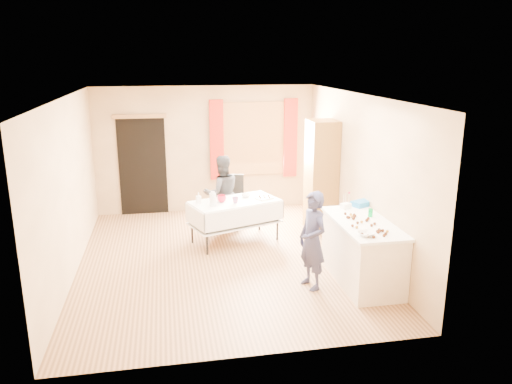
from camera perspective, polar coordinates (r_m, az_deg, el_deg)
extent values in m
cube|color=#9E7047|center=(8.16, -3.82, -7.71)|extent=(4.50, 5.50, 0.02)
cube|color=white|center=(7.53, -4.17, 10.96)|extent=(4.50, 5.50, 0.02)
cube|color=tan|center=(10.43, -5.75, 4.86)|extent=(4.50, 0.02, 2.60)
cube|color=tan|center=(5.13, -0.41, -6.10)|extent=(4.50, 0.02, 2.60)
cube|color=tan|center=(7.83, -20.65, 0.45)|extent=(0.02, 5.50, 2.60)
cube|color=tan|center=(8.30, 11.72, 1.92)|extent=(0.02, 5.50, 2.60)
cube|color=olive|center=(10.48, -0.27, 6.10)|extent=(1.32, 0.06, 1.52)
cube|color=white|center=(10.47, -0.26, 6.09)|extent=(1.20, 0.02, 1.40)
cube|color=#B22114|center=(10.33, -4.51, 5.91)|extent=(0.28, 0.06, 1.65)
cube|color=#B22114|center=(10.60, 3.95, 6.17)|extent=(0.28, 0.06, 1.65)
cube|color=black|center=(10.44, -12.82, 2.88)|extent=(0.95, 0.04, 2.00)
cube|color=olive|center=(10.24, -13.17, 8.42)|extent=(1.05, 0.06, 0.08)
cube|color=brown|center=(9.32, 7.46, 1.85)|extent=(0.50, 0.60, 2.06)
cube|color=beige|center=(7.40, 12.04, -6.84)|extent=(0.71, 1.56, 0.86)
cube|color=white|center=(7.24, 12.24, -3.46)|extent=(0.77, 1.62, 0.04)
cube|color=white|center=(8.65, -2.45, -1.13)|extent=(1.65, 1.20, 0.04)
cube|color=black|center=(9.55, -2.70, -1.41)|extent=(0.49, 0.49, 0.06)
cube|color=black|center=(9.65, -2.61, 0.38)|extent=(0.40, 0.13, 0.58)
imported|color=#212346|center=(6.99, 6.47, -5.52)|extent=(0.71, 0.64, 1.40)
imported|color=black|center=(9.26, -3.93, -0.16)|extent=(0.86, 0.75, 1.43)
cylinder|color=#018931|center=(7.45, 12.95, -2.32)|extent=(0.07, 0.07, 0.12)
imported|color=white|center=(6.66, 12.46, -4.69)|extent=(0.28, 0.28, 0.05)
cube|color=white|center=(7.78, 10.23, -1.57)|extent=(0.18, 0.15, 0.08)
cube|color=#196FBA|center=(7.95, 11.96, -1.29)|extent=(0.36, 0.31, 0.08)
cylinder|color=silver|center=(8.34, -4.96, -0.87)|extent=(0.15, 0.15, 0.22)
imported|color=red|center=(8.57, -3.95, -0.76)|extent=(0.28, 0.28, 0.12)
imported|color=red|center=(8.50, -2.37, -0.93)|extent=(0.18, 0.18, 0.10)
imported|color=white|center=(8.88, -1.18, -0.39)|extent=(0.22, 0.22, 0.05)
cube|color=white|center=(8.77, 0.98, -0.69)|extent=(0.34, 0.31, 0.02)
imported|color=white|center=(8.56, -6.59, -0.65)|extent=(0.11, 0.12, 0.18)
sphere|color=#3F2314|center=(6.84, 14.78, -4.37)|extent=(0.04, 0.04, 0.04)
sphere|color=black|center=(6.61, 12.67, -4.91)|extent=(0.04, 0.04, 0.04)
sphere|color=black|center=(7.44, 11.16, -2.56)|extent=(0.04, 0.04, 0.04)
sphere|color=black|center=(6.81, 13.70, -4.39)|extent=(0.04, 0.04, 0.04)
sphere|color=black|center=(7.46, 10.17, -2.45)|extent=(0.04, 0.04, 0.04)
sphere|color=black|center=(7.30, 10.59, -2.85)|extent=(0.04, 0.04, 0.04)
sphere|color=#3F2314|center=(7.44, 10.78, -2.54)|extent=(0.04, 0.04, 0.04)
sphere|color=black|center=(7.22, 12.50, -3.18)|extent=(0.04, 0.04, 0.04)
sphere|color=black|center=(6.86, 14.29, -4.28)|extent=(0.04, 0.04, 0.04)
sphere|color=black|center=(6.74, 14.60, -4.65)|extent=(0.04, 0.04, 0.04)
sphere|color=black|center=(7.09, 11.53, -3.46)|extent=(0.04, 0.04, 0.04)
sphere|color=black|center=(7.31, 11.13, -2.86)|extent=(0.04, 0.04, 0.04)
sphere|color=#3F2314|center=(7.35, 10.92, -2.76)|extent=(0.04, 0.04, 0.04)
sphere|color=black|center=(6.59, 13.31, -5.02)|extent=(0.04, 0.04, 0.04)
sphere|color=black|center=(7.38, 11.26, -2.69)|extent=(0.04, 0.04, 0.04)
sphere|color=black|center=(7.31, 12.72, -2.96)|extent=(0.04, 0.04, 0.04)
sphere|color=black|center=(6.68, 14.42, -4.82)|extent=(0.04, 0.04, 0.04)
sphere|color=black|center=(7.25, 12.60, -3.10)|extent=(0.04, 0.04, 0.04)
sphere|color=#3F2314|center=(6.91, 11.44, -3.95)|extent=(0.04, 0.04, 0.04)
sphere|color=black|center=(7.25, 11.07, -3.01)|extent=(0.04, 0.04, 0.04)
sphere|color=black|center=(6.79, 13.80, -4.46)|extent=(0.04, 0.04, 0.04)
sphere|color=black|center=(6.96, 10.97, -3.80)|extent=(0.04, 0.04, 0.04)
sphere|color=black|center=(6.84, 14.00, -4.30)|extent=(0.04, 0.04, 0.04)
sphere|color=black|center=(6.66, 12.01, -4.73)|extent=(0.04, 0.04, 0.04)
sphere|color=#3F2314|center=(7.14, 11.98, -3.35)|extent=(0.04, 0.04, 0.04)
sphere|color=black|center=(7.30, 10.42, -2.86)|extent=(0.04, 0.04, 0.04)
sphere|color=black|center=(7.10, 13.41, -3.55)|extent=(0.04, 0.04, 0.04)
sphere|color=black|center=(6.88, 13.90, -4.21)|extent=(0.04, 0.04, 0.04)
sphere|color=black|center=(7.03, 13.07, -3.72)|extent=(0.04, 0.04, 0.04)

